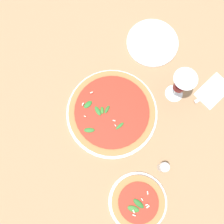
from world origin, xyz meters
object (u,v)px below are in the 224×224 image
Objects in this scene: wine_glass at (182,84)px; shaker_pepper at (163,167)px; side_plate_white at (153,42)px; fork at (215,89)px; pizza_personal_side at (138,202)px; pizza_arugula_main at (112,113)px.

wine_glass reaches higher than shaker_pepper.
fork is at bearing -65.07° from side_plate_white.
side_plate_white is (-0.12, 0.27, 0.00)m from fork.
wine_glass is 2.42× the size of shaker_pepper.
fork is at bearing -20.12° from wine_glass.
shaker_pepper is (-0.19, -0.43, 0.02)m from side_plate_white.
pizza_personal_side is 1.22× the size of wine_glass.
pizza_arugula_main is 0.32m from pizza_personal_side.
pizza_personal_side is 0.14m from shaker_pepper.
side_plate_white is at bearing 35.58° from pizza_arugula_main.
fork is 2.81× the size of shaker_pepper.
shaker_pepper is at bearing -127.19° from wine_glass.
pizza_arugula_main is 4.92× the size of shaker_pepper.
pizza_personal_side is at bearing -158.43° from fork.
shaker_pepper is (0.08, -0.25, 0.02)m from pizza_arugula_main.
wine_glass reaches higher than pizza_arugula_main.
pizza_arugula_main is 1.65× the size of side_plate_white.
shaker_pepper reaches higher than side_plate_white.
side_plate_white is (0.02, 0.21, -0.10)m from wine_glass.
fork is at bearing 28.15° from shaker_pepper.
pizza_personal_side is at bearing -135.74° from wine_glass.
pizza_arugula_main is at bearing 106.91° from shaker_pepper.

